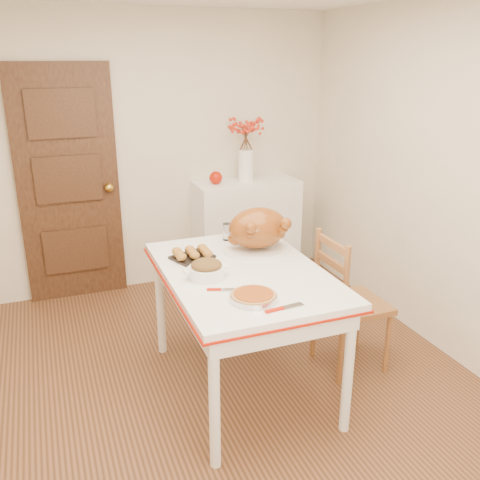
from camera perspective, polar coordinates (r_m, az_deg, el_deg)
name	(u,v)px	position (r m, az deg, el deg)	size (l,w,h in m)	color
floor	(220,398)	(3.56, -2.16, -16.78)	(3.50, 4.00, 0.00)	#402715
wall_back	(147,155)	(4.89, -10.11, 9.08)	(3.50, 0.00, 2.50)	beige
wall_right	(460,187)	(3.91, 22.76, 5.28)	(0.00, 4.00, 2.50)	beige
door_back	(69,186)	(4.82, -18.09, 5.60)	(0.85, 0.06, 2.06)	black
sideboard	(246,231)	(5.11, 0.68, 1.03)	(0.98, 0.44, 0.98)	white
kitchen_table	(243,330)	(3.45, 0.30, -9.73)	(0.96, 1.41, 0.84)	white
chair_oak	(352,301)	(3.74, 12.11, -6.50)	(0.44, 0.44, 0.99)	brown
berry_vase	(246,149)	(4.92, 0.64, 9.90)	(0.32, 0.32, 0.62)	white
apple	(216,178)	(4.87, -2.65, 6.77)	(0.12, 0.12, 0.12)	#A71403
turkey_platter	(258,230)	(3.53, 1.95, 1.05)	(0.47, 0.38, 0.30)	brown
pumpkin_pie	(253,296)	(2.87, 1.47, -6.06)	(0.26, 0.26, 0.05)	#863B10
stuffing_dish	(207,269)	(3.14, -3.66, -3.18)	(0.28, 0.22, 0.11)	brown
rolls_tray	(192,253)	(3.45, -5.23, -1.46)	(0.25, 0.20, 0.07)	#9F6621
pie_server	(284,308)	(2.79, 4.82, -7.32)	(0.23, 0.07, 0.01)	silver
carving_knife	(227,289)	(2.99, -1.44, -5.37)	(0.23, 0.05, 0.01)	silver
drinking_glass	(228,232)	(3.77, -1.37, 0.90)	(0.07, 0.07, 0.12)	white
shaker_pair	(262,231)	(3.85, 2.40, 0.98)	(0.09, 0.03, 0.09)	white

